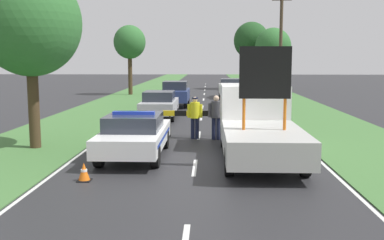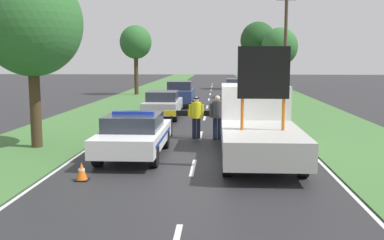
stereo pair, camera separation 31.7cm
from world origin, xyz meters
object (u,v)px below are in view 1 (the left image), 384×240
Objects in this scene: pedestrian_civilian at (216,114)px; utility_pole at (281,48)px; police_officer at (195,114)px; roadside_tree_near_left at (251,41)px; queued_car_van_white at (230,88)px; roadside_tree_mid_right at (130,43)px; roadside_tree_near_right at (273,47)px; queued_car_hatch_blue at (175,93)px; queued_car_sedan_silver at (159,104)px; traffic_cone_near_police at (84,172)px; police_car at (135,134)px; work_truck at (257,122)px; roadside_tree_mid_left at (30,23)px; road_barrier at (198,115)px; traffic_cone_centre_front at (154,131)px.

pedestrian_civilian is 11.65m from utility_pole.
police_officer is 30.36m from roadside_tree_near_left.
roadside_tree_mid_right reaches higher than queued_car_van_white.
queued_car_hatch_blue is at bearing -120.56° from roadside_tree_near_right.
queued_car_van_white is 9.33m from roadside_tree_near_right.
utility_pole is (7.02, 4.28, 3.08)m from queued_car_sedan_silver.
roadside_tree_mid_right reaches higher than queued_car_hatch_blue.
roadside_tree_near_left reaches higher than traffic_cone_near_police.
utility_pole reaches higher than queued_car_sedan_silver.
police_officer is 0.86m from pedestrian_civilian.
police_car is 2.83× the size of police_officer.
work_truck is at bearing 114.72° from queued_car_sedan_silver.
roadside_tree_mid_right reaches higher than pedestrian_civilian.
roadside_tree_mid_left reaches higher than police_car.
road_barrier is at bearing 136.08° from pedestrian_civilian.
roadside_tree_near_left is (6.58, 29.76, 4.74)m from traffic_cone_centre_front.
queued_car_sedan_silver is at bearing 71.49° from queued_car_van_white.
work_truck is at bearing -71.21° from roadside_tree_mid_right.
pedestrian_civilian reaches higher than queued_car_hatch_blue.
traffic_cone_centre_front is 0.10× the size of roadside_tree_mid_right.
police_officer is 1.77m from traffic_cone_centre_front.
traffic_cone_near_police is 6.41m from traffic_cone_centre_front.
roadside_tree_mid_left is 0.84× the size of utility_pole.
queued_car_hatch_blue is (-0.06, 12.44, 0.56)m from traffic_cone_centre_front.
roadside_tree_near_right is at bearing 68.53° from road_barrier.
roadside_tree_mid_left is at bearing -108.35° from roadside_tree_near_left.
roadside_tree_near_left reaches higher than roadside_tree_mid_right.
roadside_tree_near_left is (2.81, 32.74, 3.95)m from work_truck.
roadside_tree_near_left reaches higher than roadside_tree_mid_left.
queued_car_sedan_silver is at bearing 94.17° from traffic_cone_centre_front.
traffic_cone_near_police is at bearing -55.35° from roadside_tree_mid_left.
police_car is 0.77× the size of roadside_tree_mid_right.
roadside_tree_near_right is (9.47, 33.09, 4.08)m from traffic_cone_near_police.
police_officer is 6.44m from queued_car_sedan_silver.
roadside_tree_mid_right is (-4.58, 25.50, 3.85)m from police_car.
road_barrier reaches higher than traffic_cone_near_police.
roadside_tree_near_left is at bearing -106.58° from queued_car_sedan_silver.
work_truck is 13.99m from utility_pole.
roadside_tree_near_right is at bearing 75.28° from pedestrian_civilian.
traffic_cone_centre_front is at bearing -170.03° from road_barrier.
queued_car_van_white is at bearing -104.08° from roadside_tree_near_left.
queued_car_sedan_silver is at bearing -74.81° from roadside_tree_mid_right.
work_truck is 1.50× the size of queued_car_van_white.
police_officer is at bearing -99.46° from roadside_tree_near_left.
traffic_cone_centre_front is (1.06, 6.32, 0.07)m from traffic_cone_near_police.
queued_car_sedan_silver is 0.60× the size of roadside_tree_near_left.
roadside_tree_mid_left is (-12.39, -28.86, 0.05)m from roadside_tree_near_right.
pedestrian_civilian reaches higher than police_car.
roadside_tree_mid_right is (-4.74, 9.71, 3.72)m from queued_car_hatch_blue.
roadside_tree_near_left is at bearing 77.54° from traffic_cone_centre_front.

